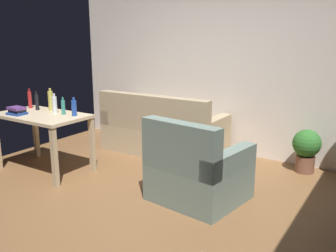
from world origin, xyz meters
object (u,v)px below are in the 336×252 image
(potted_plant, at_px, (306,148))
(bottle_blue, at_px, (74,108))
(bottle_red, at_px, (30,100))
(couch, at_px, (162,133))
(book_stack, at_px, (17,111))
(bottle_clear, at_px, (55,104))
(bottle_tall, at_px, (63,107))
(armchair, at_px, (196,172))
(bottle_squat, at_px, (51,101))
(desk, at_px, (42,122))
(bottle_dark, at_px, (37,102))

(potted_plant, height_order, bottle_blue, bottle_blue)
(potted_plant, height_order, bottle_red, bottle_red)
(couch, height_order, book_stack, couch)
(bottle_clear, relative_size, bottle_tall, 1.13)
(armchair, xyz_separation_m, bottle_tall, (-1.86, -0.11, 0.54))
(bottle_squat, distance_m, bottle_tall, 0.36)
(bottle_clear, height_order, bottle_tall, bottle_clear)
(desk, distance_m, bottle_dark, 0.37)
(armchair, distance_m, bottle_red, 2.63)
(bottle_squat, xyz_separation_m, bottle_tall, (0.34, -0.10, -0.04))
(bottle_dark, bearing_deg, bottle_blue, 0.38)
(bottle_dark, xyz_separation_m, book_stack, (0.01, -0.33, -0.07))
(potted_plant, xyz_separation_m, bottle_blue, (-2.49, -1.61, 0.53))
(couch, height_order, bottle_tall, bottle_tall)
(couch, bearing_deg, armchair, 135.53)
(desk, bearing_deg, bottle_red, 158.48)
(desk, height_order, bottle_red, bottle_red)
(potted_plant, relative_size, bottle_clear, 2.24)
(armchair, relative_size, bottle_clear, 3.95)
(potted_plant, bearing_deg, bottle_tall, -148.62)
(bottle_red, xyz_separation_m, bottle_tall, (0.71, -0.05, -0.02))
(bottle_squat, distance_m, bottle_blue, 0.53)
(potted_plant, height_order, bottle_dark, bottle_dark)
(armchair, xyz_separation_m, bottle_blue, (-1.69, -0.10, 0.54))
(potted_plant, distance_m, bottle_clear, 3.31)
(desk, relative_size, book_stack, 5.18)
(book_stack, bearing_deg, armchair, 10.32)
(bottle_clear, distance_m, bottle_blue, 0.35)
(bottle_red, height_order, bottle_squat, bottle_squat)
(armchair, relative_size, bottle_blue, 4.25)
(couch, xyz_separation_m, bottle_clear, (-0.81, -1.30, 0.57))
(desk, bearing_deg, potted_plant, 31.48)
(potted_plant, bearing_deg, desk, -148.99)
(couch, bearing_deg, bottle_red, 43.13)
(bottle_dark, distance_m, bottle_squat, 0.20)
(desk, distance_m, bottle_blue, 0.51)
(bottle_red, bearing_deg, bottle_squat, 7.44)
(couch, height_order, bottle_red, bottle_red)
(armchair, bearing_deg, bottle_dark, 10.42)
(book_stack, bearing_deg, bottle_clear, 44.60)
(armchair, bearing_deg, bottle_clear, 10.78)
(bottle_squat, height_order, book_stack, bottle_squat)
(couch, relative_size, bottle_squat, 6.09)
(bottle_dark, xyz_separation_m, bottle_clear, (0.35, 0.00, -0.00))
(bottle_red, bearing_deg, bottle_dark, -11.70)
(bottle_dark, relative_size, bottle_tall, 1.14)
(bottle_red, distance_m, bottle_tall, 0.71)
(potted_plant, relative_size, book_stack, 2.45)
(potted_plant, distance_m, bottle_red, 3.77)
(couch, xyz_separation_m, bottle_squat, (-0.98, -1.22, 0.59))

